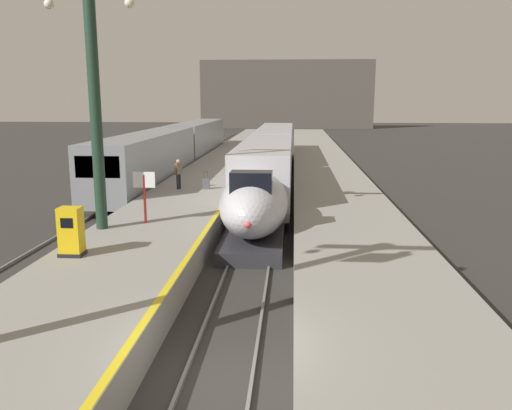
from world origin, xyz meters
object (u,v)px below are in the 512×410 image
at_px(rolling_suitcase, 206,184).
at_px(ticket_machine_yellow, 71,233).
at_px(highspeed_train_main, 270,160).
at_px(regional_train_adjacent, 177,147).
at_px(station_column_mid, 94,82).
at_px(passenger_near_edge, 178,172).
at_px(departure_info_board, 144,187).

height_order(rolling_suitcase, ticket_machine_yellow, ticket_machine_yellow).
bearing_deg(ticket_machine_yellow, highspeed_train_main, 74.79).
bearing_deg(regional_train_adjacent, ticket_machine_yellow, -84.68).
bearing_deg(station_column_mid, regional_train_adjacent, 95.30).
bearing_deg(ticket_machine_yellow, passenger_near_edge, 86.98).
height_order(regional_train_adjacent, rolling_suitcase, regional_train_adjacent).
height_order(ticket_machine_yellow, departure_info_board, departure_info_board).
bearing_deg(ticket_machine_yellow, departure_info_board, 76.45).
bearing_deg(ticket_machine_yellow, station_column_mid, 95.45).
bearing_deg(regional_train_adjacent, departure_info_board, -80.83).
bearing_deg(passenger_near_edge, departure_info_board, -87.03).
relative_size(station_column_mid, departure_info_board, 4.41).
height_order(highspeed_train_main, rolling_suitcase, highspeed_train_main).
height_order(highspeed_train_main, regional_train_adjacent, regional_train_adjacent).
distance_m(highspeed_train_main, rolling_suitcase, 8.05).
xyz_separation_m(regional_train_adjacent, rolling_suitcase, (4.78, -14.29, -0.77)).
relative_size(regional_train_adjacent, passenger_near_edge, 21.66).
bearing_deg(rolling_suitcase, departure_info_board, -97.50).
bearing_deg(departure_info_board, ticket_machine_yellow, -103.55).
distance_m(highspeed_train_main, ticket_machine_yellow, 21.15).
bearing_deg(highspeed_train_main, passenger_near_edge, -123.27).
bearing_deg(regional_train_adjacent, highspeed_train_main, -40.75).
height_order(regional_train_adjacent, departure_info_board, regional_train_adjacent).
relative_size(highspeed_train_main, regional_train_adjacent, 1.03).
bearing_deg(station_column_mid, highspeed_train_main, 70.59).
height_order(station_column_mid, rolling_suitcase, station_column_mid).
bearing_deg(station_column_mid, departure_info_board, 33.79).
bearing_deg(passenger_near_edge, rolling_suitcase, 3.79).
relative_size(regional_train_adjacent, rolling_suitcase, 37.27).
distance_m(passenger_near_edge, departure_info_board, 8.38).
bearing_deg(rolling_suitcase, ticket_machine_yellow, -99.67).
xyz_separation_m(rolling_suitcase, departure_info_board, (-1.11, -8.45, 1.20)).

